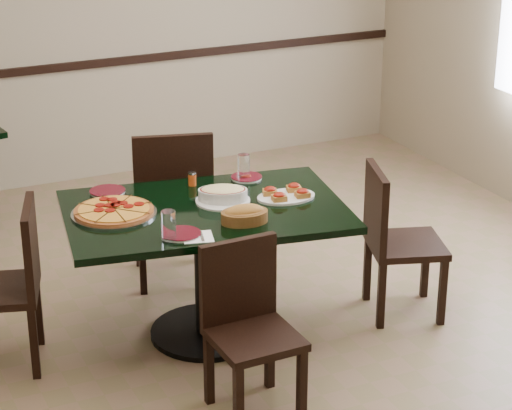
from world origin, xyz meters
name	(u,v)px	position (x,y,z in m)	size (l,w,h in m)	color
floor	(256,327)	(0.00, 0.00, 0.00)	(5.50, 5.50, 0.00)	#7C6048
room_shell	(284,42)	(1.02, 1.73, 1.17)	(5.50, 5.50, 5.50)	silver
main_table	(205,240)	(-0.28, 0.04, 0.57)	(1.59, 1.17, 0.75)	black
chair_far	(173,199)	(-0.21, 0.71, 0.55)	(0.56, 0.56, 0.98)	black
chair_near	(248,319)	(-0.36, -0.67, 0.46)	(0.40, 0.40, 0.83)	black
chair_right	(393,234)	(0.77, -0.16, 0.49)	(0.51, 0.51, 0.87)	black
chair_left	(13,278)	(-1.27, 0.19, 0.49)	(0.51, 0.51, 0.87)	black
pepperoni_pizza	(114,211)	(-0.73, 0.16, 0.77)	(0.44, 0.44, 0.04)	#A9A8AF
lasagna_casserole	(223,194)	(-0.16, 0.08, 0.80)	(0.31, 0.29, 0.09)	silver
bread_basket	(244,215)	(-0.17, -0.22, 0.79)	(0.27, 0.20, 0.10)	brown
bruschetta_platter	(286,194)	(0.17, -0.01, 0.77)	(0.34, 0.25, 0.05)	silver
side_plate_near	(181,234)	(-0.52, -0.24, 0.76)	(0.19, 0.19, 0.02)	silver
side_plate_far_r	(247,177)	(0.11, 0.35, 0.76)	(0.18, 0.18, 0.03)	silver
side_plate_far_l	(107,191)	(-0.67, 0.48, 0.76)	(0.20, 0.20, 0.02)	silver
napkin_setting	(198,237)	(-0.45, -0.29, 0.75)	(0.18, 0.18, 0.01)	white
water_glass_a	(244,167)	(0.09, 0.36, 0.82)	(0.07, 0.07, 0.14)	white
water_glass_b	(169,226)	(-0.59, -0.27, 0.83)	(0.07, 0.07, 0.15)	white
pepper_shaker	(192,178)	(-0.21, 0.38, 0.79)	(0.05, 0.05, 0.08)	#C35314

